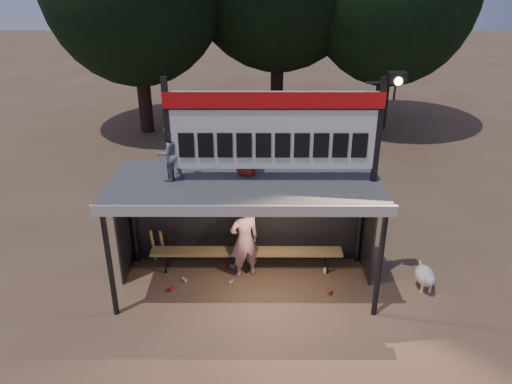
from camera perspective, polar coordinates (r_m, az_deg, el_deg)
ground at (r=10.30m, az=-1.14°, el=-10.57°), size 80.00×80.00×0.00m
player at (r=10.13m, az=-1.33°, el=-5.49°), size 0.73×0.62×1.70m
child_a at (r=9.13m, az=-9.91°, el=4.36°), size 0.63×0.61×1.02m
child_b at (r=9.22m, az=-1.11°, el=4.96°), size 0.59×0.58×1.02m
dugout_shelter at (r=9.56m, az=-1.20°, el=-0.69°), size 5.10×2.08×2.32m
scoreboard_assembly at (r=8.78m, az=2.34°, el=7.30°), size 4.10×0.27×1.99m
bench at (r=10.52m, az=-1.10°, el=-6.91°), size 4.00×0.35×0.48m
dog at (r=10.60m, az=18.78°, el=-9.12°), size 0.36×0.81×0.49m
bats at (r=10.94m, az=-10.65°, el=-6.04°), size 0.47×0.33×0.84m
litter at (r=10.52m, az=-1.37°, el=-9.46°), size 3.26×1.27×0.08m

